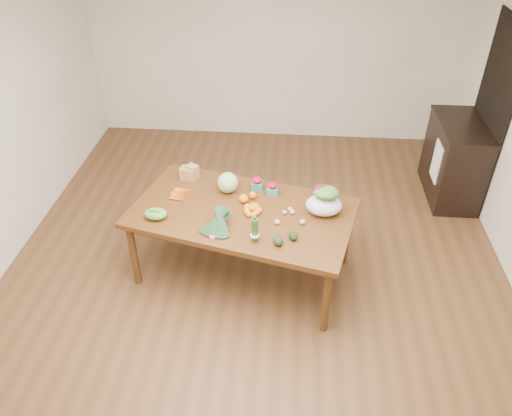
# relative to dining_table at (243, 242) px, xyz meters

# --- Properties ---
(floor) EXTENTS (6.00, 6.00, 0.00)m
(floor) POSITION_rel_dining_table_xyz_m (0.11, 0.00, -0.38)
(floor) COLOR brown
(floor) RESTS_ON ground
(room_walls) EXTENTS (5.02, 6.02, 2.70)m
(room_walls) POSITION_rel_dining_table_xyz_m (0.11, 0.00, 0.97)
(room_walls) COLOR white
(room_walls) RESTS_ON floor
(dining_table) EXTENTS (2.21, 1.56, 0.75)m
(dining_table) POSITION_rel_dining_table_xyz_m (0.00, 0.00, 0.00)
(dining_table) COLOR #553113
(dining_table) RESTS_ON floor
(doorway_dark) EXTENTS (0.02, 1.00, 2.10)m
(doorway_dark) POSITION_rel_dining_table_xyz_m (2.59, 1.60, 0.68)
(doorway_dark) COLOR black
(doorway_dark) RESTS_ON floor
(cabinet) EXTENTS (0.52, 1.02, 0.94)m
(cabinet) POSITION_rel_dining_table_xyz_m (2.33, 1.59, 0.10)
(cabinet) COLOR black
(cabinet) RESTS_ON floor
(dish_towel) EXTENTS (0.02, 0.28, 0.45)m
(dish_towel) POSITION_rel_dining_table_xyz_m (2.07, 1.40, 0.18)
(dish_towel) COLOR white
(dish_towel) RESTS_ON cabinet
(paper_bag) EXTENTS (0.25, 0.22, 0.15)m
(paper_bag) POSITION_rel_dining_table_xyz_m (-0.59, 0.50, 0.45)
(paper_bag) COLOR #A07C48
(paper_bag) RESTS_ON dining_table
(cabbage) EXTENTS (0.20, 0.20, 0.20)m
(cabbage) POSITION_rel_dining_table_xyz_m (-0.17, 0.30, 0.48)
(cabbage) COLOR #9CD77C
(cabbage) RESTS_ON dining_table
(strawberry_basket_a) EXTENTS (0.13, 0.13, 0.10)m
(strawberry_basket_a) POSITION_rel_dining_table_xyz_m (0.10, 0.38, 0.42)
(strawberry_basket_a) COLOR #B80C20
(strawberry_basket_a) RESTS_ON dining_table
(strawberry_basket_b) EXTENTS (0.13, 0.13, 0.10)m
(strawberry_basket_b) POSITION_rel_dining_table_xyz_m (0.26, 0.31, 0.42)
(strawberry_basket_b) COLOR #AE0B1B
(strawberry_basket_b) RESTS_ON dining_table
(orange_a) EXTENTS (0.09, 0.09, 0.09)m
(orange_a) POSITION_rel_dining_table_xyz_m (-0.00, 0.13, 0.42)
(orange_a) COLOR #FF620F
(orange_a) RESTS_ON dining_table
(orange_b) EXTENTS (0.07, 0.07, 0.07)m
(orange_b) POSITION_rel_dining_table_xyz_m (0.08, 0.21, 0.41)
(orange_b) COLOR #FF5B0F
(orange_b) RESTS_ON dining_table
(orange_c) EXTENTS (0.08, 0.08, 0.08)m
(orange_c) POSITION_rel_dining_table_xyz_m (0.12, -0.00, 0.42)
(orange_c) COLOR orange
(orange_c) RESTS_ON dining_table
(mandarin_cluster) EXTENTS (0.22, 0.22, 0.09)m
(mandarin_cluster) POSITION_rel_dining_table_xyz_m (0.09, -0.03, 0.42)
(mandarin_cluster) COLOR orange
(mandarin_cluster) RESTS_ON dining_table
(carrots) EXTENTS (0.27, 0.26, 0.03)m
(carrots) POSITION_rel_dining_table_xyz_m (-0.61, 0.19, 0.39)
(carrots) COLOR #F05114
(carrots) RESTS_ON dining_table
(snap_pea_bag) EXTENTS (0.21, 0.15, 0.09)m
(snap_pea_bag) POSITION_rel_dining_table_xyz_m (-0.76, -0.18, 0.42)
(snap_pea_bag) COLOR #5D9632
(snap_pea_bag) RESTS_ON dining_table
(kale_bunch) EXTENTS (0.41, 0.47, 0.16)m
(kale_bunch) POSITION_rel_dining_table_xyz_m (-0.19, -0.32, 0.45)
(kale_bunch) COLOR black
(kale_bunch) RESTS_ON dining_table
(asparagus_bundle) EXTENTS (0.11, 0.13, 0.26)m
(asparagus_bundle) POSITION_rel_dining_table_xyz_m (0.15, -0.43, 0.50)
(asparagus_bundle) COLOR #45813B
(asparagus_bundle) RESTS_ON dining_table
(potato_a) EXTENTS (0.05, 0.04, 0.04)m
(potato_a) POSITION_rel_dining_table_xyz_m (0.39, -0.02, 0.40)
(potato_a) COLOR tan
(potato_a) RESTS_ON dining_table
(potato_b) EXTENTS (0.05, 0.05, 0.05)m
(potato_b) POSITION_rel_dining_table_xyz_m (0.33, -0.18, 0.40)
(potato_b) COLOR #CDBE76
(potato_b) RESTS_ON dining_table
(potato_c) EXTENTS (0.05, 0.05, 0.04)m
(potato_c) POSITION_rel_dining_table_xyz_m (0.46, -0.01, 0.40)
(potato_c) COLOR tan
(potato_c) RESTS_ON dining_table
(potato_d) EXTENTS (0.04, 0.04, 0.04)m
(potato_d) POSITION_rel_dining_table_xyz_m (0.44, 0.04, 0.39)
(potato_d) COLOR #D0C378
(potato_d) RESTS_ON dining_table
(potato_e) EXTENTS (0.06, 0.05, 0.05)m
(potato_e) POSITION_rel_dining_table_xyz_m (0.55, -0.16, 0.40)
(potato_e) COLOR #D2B479
(potato_e) RESTS_ON dining_table
(avocado_a) EXTENTS (0.11, 0.13, 0.08)m
(avocado_a) POSITION_rel_dining_table_xyz_m (0.35, -0.45, 0.41)
(avocado_a) COLOR black
(avocado_a) RESTS_ON dining_table
(avocado_b) EXTENTS (0.10, 0.12, 0.07)m
(avocado_b) POSITION_rel_dining_table_xyz_m (0.47, -0.37, 0.41)
(avocado_b) COLOR black
(avocado_b) RESTS_ON dining_table
(salad_bag) EXTENTS (0.38, 0.32, 0.25)m
(salad_bag) POSITION_rel_dining_table_xyz_m (0.74, 0.02, 0.50)
(salad_bag) COLOR silver
(salad_bag) RESTS_ON dining_table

